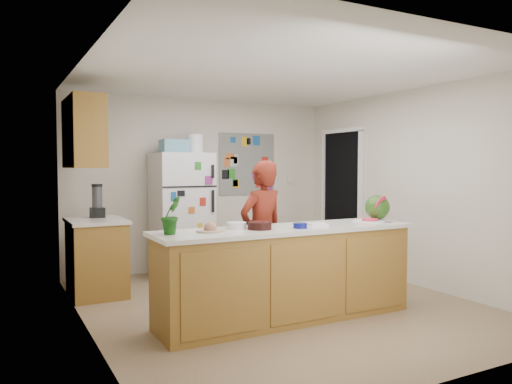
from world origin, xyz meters
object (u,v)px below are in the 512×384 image
person (262,233)px  watermelon (377,207)px  cherry_bowl (260,226)px  refrigerator (182,215)px

person → watermelon: (1.19, -0.49, 0.28)m
watermelon → person: bearing=157.7°
cherry_bowl → refrigerator: bearing=88.5°
watermelon → cherry_bowl: size_ratio=1.17×
person → refrigerator: bearing=-95.2°
watermelon → cherry_bowl: watermelon is taller
refrigerator → watermelon: 2.75m
refrigerator → watermelon: (1.46, -2.32, 0.22)m
refrigerator → cherry_bowl: (-0.06, -2.40, 0.11)m
watermelon → cherry_bowl: (-1.52, -0.08, -0.11)m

